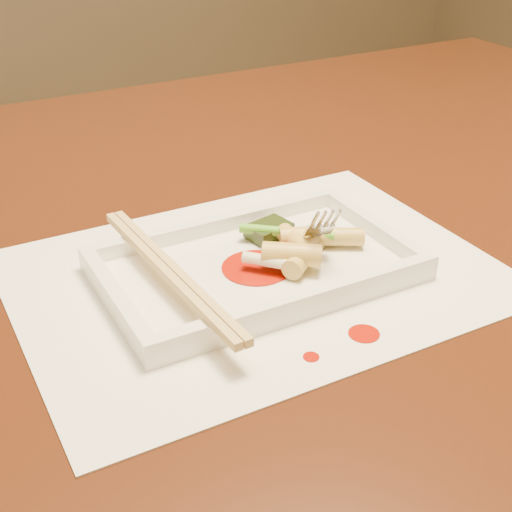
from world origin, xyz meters
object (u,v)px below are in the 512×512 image
plate_base (256,270)px  fork (318,163)px  placemat (256,275)px  chopstick_a (165,272)px  table (276,275)px

plate_base → fork: 0.11m
plate_base → fork: fork is taller
placemat → plate_base: (0.00, 0.00, 0.00)m
chopstick_a → fork: 0.16m
chopstick_a → table: bearing=37.1°
table → plate_base: (-0.10, -0.14, 0.11)m
table → chopstick_a: 0.26m
plate_base → fork: (0.07, 0.02, 0.08)m
table → placemat: bearing=-126.0°
placemat → chopstick_a: 0.09m
plate_base → table: bearing=54.0°
plate_base → placemat: bearing=0.0°
table → plate_base: size_ratio=5.38×
table → placemat: (-0.10, -0.14, 0.10)m
placemat → fork: bearing=14.4°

